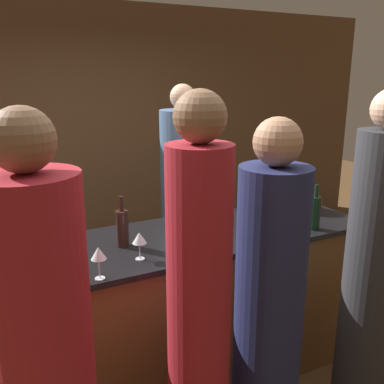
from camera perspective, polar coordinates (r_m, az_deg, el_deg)
The scene contains 14 objects.
ground_plane at distance 3.22m, azimuth -2.82°, elevation -23.92°, with size 14.00×14.00×0.00m, color brown.
back_wall at distance 4.89m, azimuth -15.09°, elevation 7.39°, with size 8.00×0.06×2.80m.
bar_counter at distance 2.92m, azimuth -2.97°, elevation -15.86°, with size 2.70×0.77×1.06m.
bartender at distance 3.71m, azimuth -1.18°, elevation -2.29°, with size 0.38×0.38×1.97m.
guest_0 at distance 2.02m, azimuth 0.93°, elevation -17.28°, with size 0.29×0.29×1.99m.
guest_1 at distance 2.72m, azimuth 22.83°, elevation -9.98°, with size 0.32×0.32×1.98m.
guest_2 at distance 1.87m, azimuth -18.66°, elevation -22.95°, with size 0.36×0.36×1.95m.
guest_3 at distance 2.27m, azimuth 10.15°, elevation -15.91°, with size 0.35×0.35×1.86m.
wine_bottle_0 at distance 2.56m, azimuth -9.28°, elevation -4.68°, with size 0.08×0.08×0.31m.
wine_bottle_1 at distance 2.91m, azimuth 16.07°, elevation -2.59°, with size 0.07×0.07×0.30m.
wine_bottle_2 at distance 3.17m, azimuth 7.88°, elevation -0.56°, with size 0.07×0.07×0.32m.
wine_glass_1 at distance 2.18m, azimuth -12.36°, elevation -8.10°, with size 0.08×0.08×0.17m.
wine_glass_2 at distance 2.36m, azimuth -7.03°, elevation -6.19°, with size 0.08×0.08×0.16m.
wine_glass_3 at distance 2.35m, azimuth -23.95°, elevation -7.36°, with size 0.08×0.08×0.17m.
Camera 1 is at (-1.00, -2.28, 2.05)m, focal length 40.00 mm.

